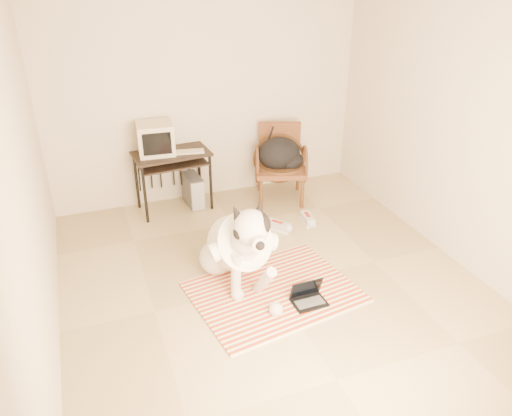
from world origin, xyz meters
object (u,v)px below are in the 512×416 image
laptop (308,297)px  crt_monitor (155,138)px  backpack (281,155)px  computer_desk (172,161)px  dog (239,245)px  pc_tower (193,190)px  rattan_chair (280,163)px

laptop → crt_monitor: bearing=111.0°
laptop → backpack: backpack is taller
laptop → computer_desk: 2.52m
dog → pc_tower: (-0.02, 1.80, -0.21)m
laptop → pc_tower: 2.42m
computer_desk → backpack: backpack is taller
computer_desk → backpack: size_ratio=1.65×
laptop → computer_desk: size_ratio=0.34×
laptop → computer_desk: computer_desk is taller
laptop → crt_monitor: (-0.92, 2.39, 0.88)m
dog → crt_monitor: crt_monitor is taller
laptop → crt_monitor: size_ratio=0.71×
computer_desk → backpack: 1.38m
crt_monitor → rattan_chair: 1.63m
pc_tower → rattan_chair: bearing=-8.8°
computer_desk → crt_monitor: bearing=161.4°
dog → laptop: (0.48, -0.57, -0.34)m
pc_tower → backpack: backpack is taller
laptop → dog: bearing=130.4°
dog → backpack: (1.09, 1.55, 0.22)m
dog → laptop: bearing=-49.6°
crt_monitor → pc_tower: 0.85m
laptop → rattan_chair: rattan_chair is taller
pc_tower → backpack: size_ratio=0.76×
crt_monitor → pc_tower: (0.41, -0.02, -0.75)m
dog → backpack: bearing=54.8°
laptop → pc_tower: (-0.50, 2.37, 0.13)m
laptop → pc_tower: pc_tower is taller
dog → laptop: size_ratio=4.55×
pc_tower → computer_desk: bearing=-171.8°
laptop → crt_monitor: 2.70m
dog → backpack: dog is taller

